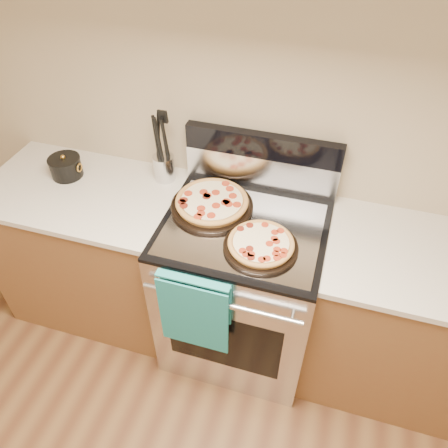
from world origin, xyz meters
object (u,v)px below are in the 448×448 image
(pepperoni_pizza_front, at_px, (261,245))
(saucepan, at_px, (66,168))
(pepperoni_pizza_back, at_px, (212,203))
(utensil_crock, at_px, (164,168))
(range_body, at_px, (242,289))

(pepperoni_pizza_front, xyz_separation_m, saucepan, (-1.10, 0.25, 0.01))
(pepperoni_pizza_front, distance_m, saucepan, 1.13)
(pepperoni_pizza_back, distance_m, utensil_crock, 0.36)
(range_body, relative_size, utensil_crock, 6.58)
(range_body, distance_m, saucepan, 1.13)
(pepperoni_pizza_back, bearing_deg, range_body, -21.25)
(pepperoni_pizza_back, relative_size, saucepan, 2.42)
(pepperoni_pizza_front, relative_size, utensil_crock, 2.35)
(range_body, bearing_deg, pepperoni_pizza_front, -50.64)
(utensil_crock, bearing_deg, range_body, -25.91)
(pepperoni_pizza_back, distance_m, saucepan, 0.82)
(pepperoni_pizza_front, height_order, saucepan, saucepan)
(range_body, xyz_separation_m, saucepan, (-1.00, 0.12, 0.51))
(range_body, distance_m, pepperoni_pizza_back, 0.54)
(pepperoni_pizza_front, distance_m, utensil_crock, 0.71)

